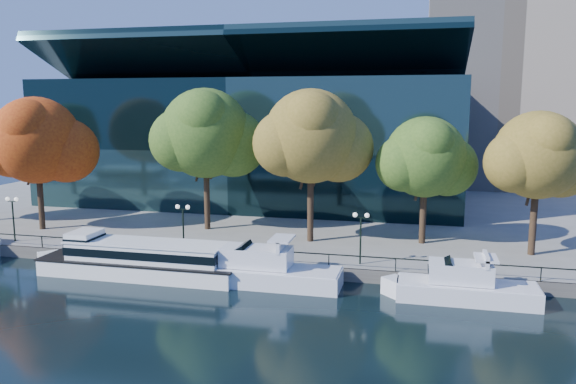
% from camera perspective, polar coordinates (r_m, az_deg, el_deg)
% --- Properties ---
extents(ground, '(160.00, 160.00, 0.00)m').
position_cam_1_polar(ground, '(43.18, -9.96, -9.06)').
color(ground, black).
rests_on(ground, ground).
extents(promenade, '(90.00, 67.08, 1.00)m').
position_cam_1_polar(promenade, '(76.87, 0.76, -0.52)').
color(promenade, slate).
rests_on(promenade, ground).
extents(railing, '(88.20, 0.08, 0.99)m').
position_cam_1_polar(railing, '(45.51, -8.41, -5.53)').
color(railing, black).
rests_on(railing, promenade).
extents(convention_building, '(50.00, 24.57, 21.43)m').
position_cam_1_polar(convention_building, '(72.51, -3.12, 5.26)').
color(convention_building, black).
rests_on(convention_building, ground).
extents(tour_boat, '(17.47, 3.90, 3.31)m').
position_cam_1_polar(tour_boat, '(45.41, -15.25, -6.48)').
color(tour_boat, white).
rests_on(tour_boat, ground).
extents(cruiser_near, '(12.64, 3.26, 3.66)m').
position_cam_1_polar(cruiser_near, '(41.92, -3.13, -7.86)').
color(cruiser_near, white).
rests_on(cruiser_near, ground).
extents(cruiser_far, '(10.44, 2.89, 3.41)m').
position_cam_1_polar(cruiser_far, '(40.29, 17.09, -9.05)').
color(cruiser_far, white).
rests_on(cruiser_far, ground).
extents(tree_1, '(10.44, 8.56, 12.91)m').
position_cam_1_polar(tree_1, '(59.23, -24.08, 4.64)').
color(tree_1, black).
rests_on(tree_1, promenade).
extents(tree_2, '(10.81, 8.86, 13.73)m').
position_cam_1_polar(tree_2, '(54.67, -8.24, 5.73)').
color(tree_2, black).
rests_on(tree_2, promenade).
extents(tree_3, '(10.35, 8.49, 13.56)m').
position_cam_1_polar(tree_3, '(49.24, 2.52, 5.47)').
color(tree_3, black).
rests_on(tree_3, promenade).
extents(tree_4, '(8.79, 7.21, 11.18)m').
position_cam_1_polar(tree_4, '(50.12, 13.92, 3.28)').
color(tree_4, black).
rests_on(tree_4, promenade).
extents(tree_5, '(8.83, 7.24, 11.73)m').
position_cam_1_polar(tree_5, '(49.09, 24.22, 3.25)').
color(tree_5, black).
rests_on(tree_5, promenade).
extents(lamp_0, '(1.26, 0.36, 4.03)m').
position_cam_1_polar(lamp_0, '(55.69, -26.19, -1.53)').
color(lamp_0, black).
rests_on(lamp_0, promenade).
extents(lamp_1, '(1.26, 0.36, 4.03)m').
position_cam_1_polar(lamp_1, '(47.09, -10.62, -2.54)').
color(lamp_1, black).
rests_on(lamp_1, promenade).
extents(lamp_2, '(1.26, 0.36, 4.03)m').
position_cam_1_polar(lamp_2, '(43.34, 7.41, -3.47)').
color(lamp_2, black).
rests_on(lamp_2, promenade).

